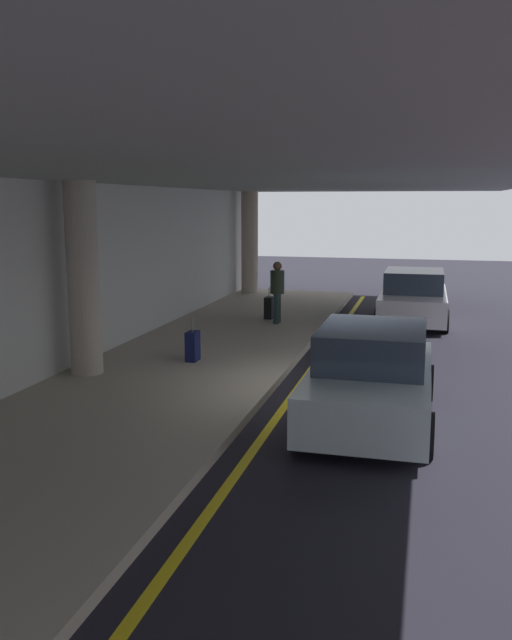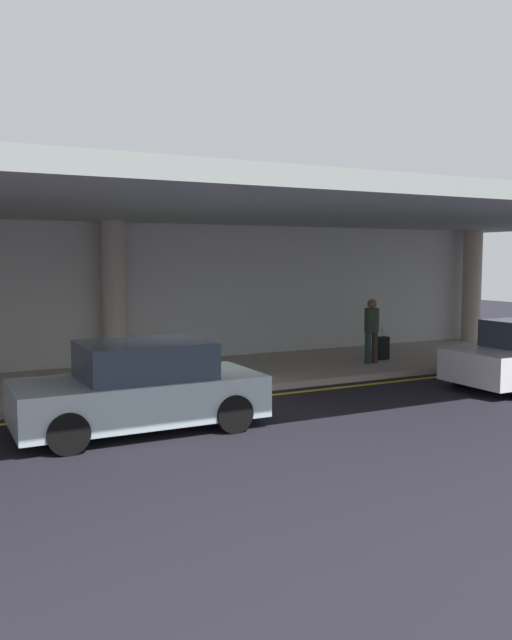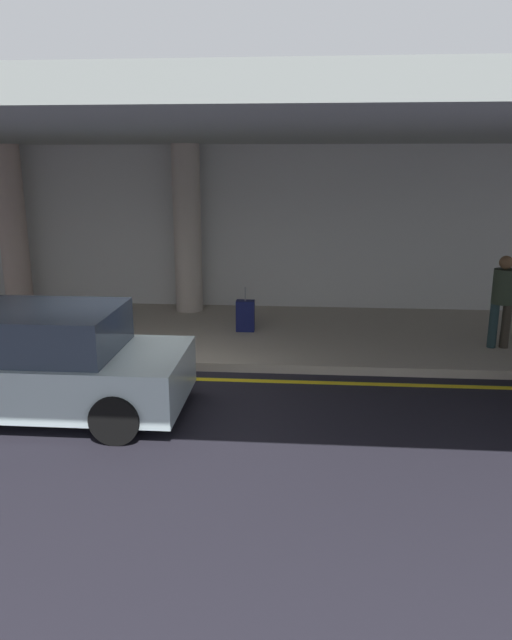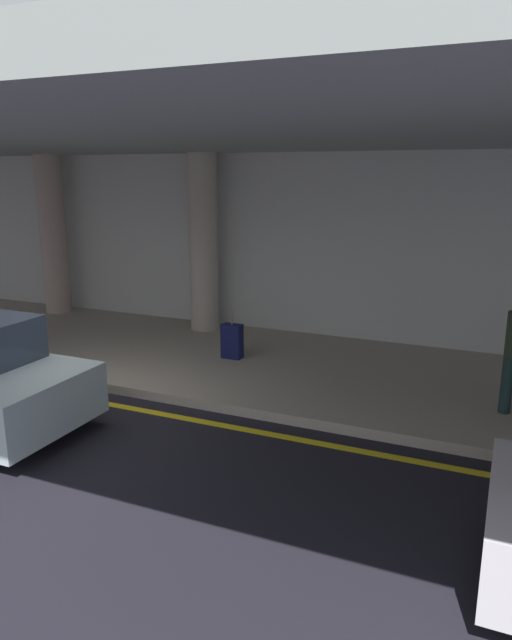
{
  "view_description": "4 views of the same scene",
  "coord_description": "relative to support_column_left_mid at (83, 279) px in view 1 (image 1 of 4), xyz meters",
  "views": [
    {
      "loc": [
        -11.16,
        -1.61,
        3.4
      ],
      "look_at": [
        2.48,
        1.95,
        0.88
      ],
      "focal_mm": 37.02,
      "sensor_mm": 36.0,
      "label": 1
    },
    {
      "loc": [
        -4.25,
        -11.33,
        2.91
      ],
      "look_at": [
        2.93,
        2.68,
        1.39
      ],
      "focal_mm": 36.66,
      "sensor_mm": 36.0,
      "label": 2
    },
    {
      "loc": [
        2.56,
        -8.35,
        3.4
      ],
      "look_at": [
        1.77,
        1.55,
        0.77
      ],
      "focal_mm": 33.39,
      "sensor_mm": 36.0,
      "label": 3
    },
    {
      "loc": [
        5.92,
        -6.12,
        3.4
      ],
      "look_at": [
        2.12,
        2.54,
        1.04
      ],
      "focal_mm": 33.12,
      "sensor_mm": 36.0,
      "label": 4
    }
  ],
  "objects": [
    {
      "name": "support_column_center",
      "position": [
        12.0,
        0.0,
        0.0
      ],
      "size": [
        0.61,
        0.61,
        3.65
      ],
      "primitive_type": "cylinder",
      "color": "#AD9D8B",
      "rests_on": "sidewalk"
    },
    {
      "name": "sidewalk",
      "position": [
        0.0,
        -1.57,
        -1.9
      ],
      "size": [
        26.0,
        4.2,
        0.15
      ],
      "primitive_type": "cube",
      "color": "#A79C8B",
      "rests_on": "ground"
    },
    {
      "name": "terminal_back_wall",
      "position": [
        0.0,
        0.68,
        -0.07
      ],
      "size": [
        26.0,
        0.3,
        3.8
      ],
      "primitive_type": "cube",
      "color": "#BABAB7",
      "rests_on": "ground"
    },
    {
      "name": "ceiling_overhang",
      "position": [
        0.0,
        -2.07,
        1.97
      ],
      "size": [
        28.0,
        13.2,
        0.3
      ],
      "primitive_type": "cube",
      "color": "gray",
      "rests_on": "support_column_far_left"
    },
    {
      "name": "suitcase_upright_secondary",
      "position": [
        6.76,
        -1.99,
        -1.51
      ],
      "size": [
        0.36,
        0.22,
        0.9
      ],
      "rotation": [
        0.0,
        0.0,
        -0.37
      ],
      "color": "black",
      "rests_on": "sidewalk"
    },
    {
      "name": "traveler_with_luggage",
      "position": [
        6.12,
        -2.37,
        -0.86
      ],
      "size": [
        0.38,
        0.38,
        1.68
      ],
      "rotation": [
        0.0,
        0.0,
        4.47
      ],
      "color": "#1C2E30",
      "rests_on": "sidewalk"
    },
    {
      "name": "lane_stripe_yellow",
      "position": [
        0.0,
        -4.05,
        -1.97
      ],
      "size": [
        26.0,
        0.14,
        0.01
      ],
      "primitive_type": "cube",
      "color": "yellow",
      "rests_on": "ground"
    },
    {
      "name": "support_column_left_mid",
      "position": [
        0.0,
        0.0,
        0.0
      ],
      "size": [
        0.61,
        0.61,
        3.65
      ],
      "primitive_type": "cylinder",
      "color": "#AB9E91",
      "rests_on": "sidewalk"
    },
    {
      "name": "suitcase_upright_primary",
      "position": [
        1.44,
        -1.64,
        -1.51
      ],
      "size": [
        0.36,
        0.22,
        0.9
      ],
      "rotation": [
        0.0,
        0.0,
        0.01
      ],
      "color": "#101544",
      "rests_on": "sidewalk"
    },
    {
      "name": "car_silver",
      "position": [
        -1.05,
        -5.51,
        -1.26
      ],
      "size": [
        4.1,
        1.92,
        1.5
      ],
      "rotation": [
        0.0,
        0.0,
        0.03
      ],
      "color": "#AEC2C7",
      "rests_on": "ground"
    },
    {
      "name": "car_white",
      "position": [
        8.0,
        -5.93,
        -1.26
      ],
      "size": [
        4.1,
        1.92,
        1.5
      ],
      "rotation": [
        0.0,
        0.0,
        0.0
      ],
      "color": "silver",
      "rests_on": "ground"
    },
    {
      "name": "ground_plane",
      "position": [
        0.0,
        -4.67,
        -1.97
      ],
      "size": [
        60.0,
        60.0,
        0.0
      ],
      "primitive_type": "plane",
      "color": "black"
    }
  ]
}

